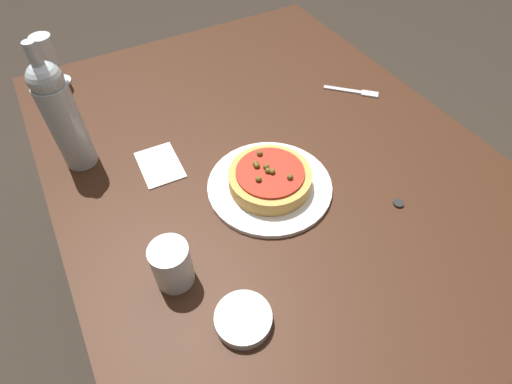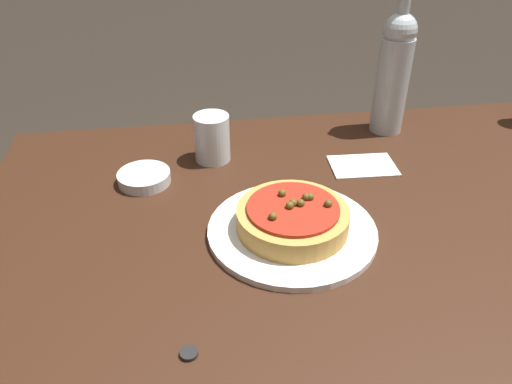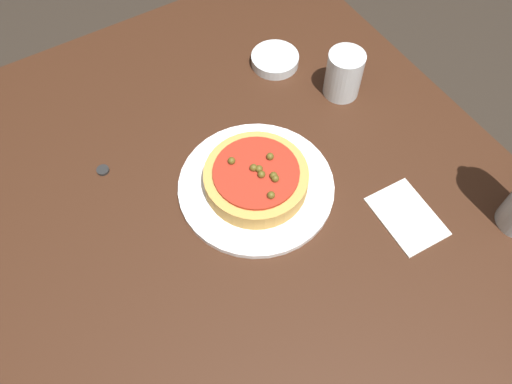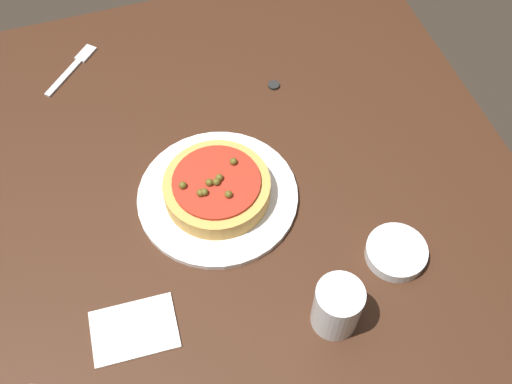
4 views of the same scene
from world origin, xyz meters
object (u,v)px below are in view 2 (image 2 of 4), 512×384
at_px(bottle_cap, 189,353).
at_px(dinner_plate, 292,231).
at_px(pizza, 293,218).
at_px(water_cup, 212,138).
at_px(side_bowl, 144,178).
at_px(dining_table, 354,282).
at_px(wine_bottle, 394,71).

bearing_deg(bottle_cap, dinner_plate, -128.84).
distance_m(pizza, water_cup, 0.31).
bearing_deg(dinner_plate, pizza, -146.28).
height_order(water_cup, side_bowl, water_cup).
relative_size(dining_table, dinner_plate, 4.60).
xyz_separation_m(pizza, water_cup, (0.12, -0.28, 0.02)).
height_order(water_cup, bottle_cap, water_cup).
relative_size(wine_bottle, bottle_cap, 13.42).
relative_size(water_cup, bottle_cap, 4.27).
bearing_deg(wine_bottle, dinner_plate, 49.95).
distance_m(dinner_plate, pizza, 0.03).
distance_m(wine_bottle, water_cup, 0.44).
bearing_deg(side_bowl, water_cup, -152.47).
bearing_deg(bottle_cap, side_bowl, -80.64).
distance_m(dining_table, wine_bottle, 0.52).
distance_m(dining_table, pizza, 0.17).
xyz_separation_m(dining_table, side_bowl, (0.37, -0.26, 0.09)).
xyz_separation_m(dining_table, pizza, (0.11, -0.05, 0.12)).
height_order(wine_bottle, bottle_cap, wine_bottle).
bearing_deg(wine_bottle, pizza, 49.96).
relative_size(dinner_plate, side_bowl, 2.78).
bearing_deg(wine_bottle, dining_table, 64.21).
xyz_separation_m(water_cup, bottle_cap, (0.07, 0.52, -0.05)).
distance_m(side_bowl, bottle_cap, 0.45).
relative_size(dining_table, bottle_cap, 56.47).
relative_size(dinner_plate, wine_bottle, 0.91).
bearing_deg(dining_table, wine_bottle, -115.79).
bearing_deg(side_bowl, dinner_plate, 141.36).
height_order(pizza, water_cup, water_cup).
xyz_separation_m(pizza, side_bowl, (0.26, -0.21, -0.02)).
xyz_separation_m(dining_table, wine_bottle, (-0.20, -0.42, 0.23)).
relative_size(dining_table, side_bowl, 12.77).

